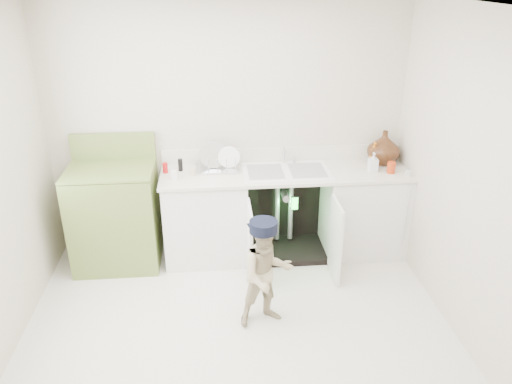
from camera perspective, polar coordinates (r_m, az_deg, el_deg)
The scene contains 5 objects.
ground at distance 4.24m, azimuth -2.00°, elevation -15.52°, with size 3.50×3.50×0.00m, color silver.
room_shell at distance 3.57m, azimuth -2.28°, elevation 0.06°, with size 6.00×5.50×1.26m.
counter_run at distance 5.05m, azimuth 3.75°, elevation -2.06°, with size 2.44×1.02×1.24m.
avocado_stove at distance 5.04m, azimuth -15.75°, elevation -2.51°, with size 0.81×0.65×1.25m.
repair_worker at distance 4.06m, azimuth 1.23°, elevation -9.22°, with size 0.64×0.99×0.94m.
Camera 1 is at (-0.15, -3.25, 2.72)m, focal length 35.00 mm.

